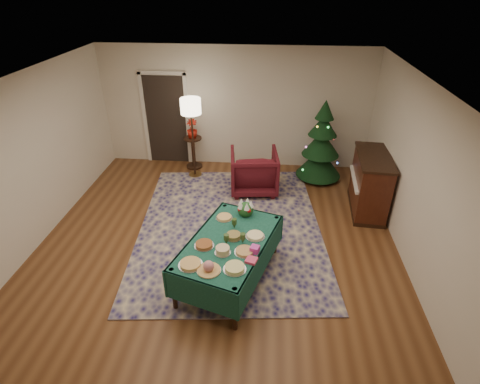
# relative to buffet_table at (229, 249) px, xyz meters

# --- Properties ---
(room_shell) EXTENTS (7.00, 7.00, 7.00)m
(room_shell) POSITION_rel_buffet_table_xyz_m (-0.29, 0.44, 0.78)
(room_shell) COLOR #593319
(room_shell) RESTS_ON ground
(doorway) EXTENTS (1.08, 0.04, 2.16)m
(doorway) POSITION_rel_buffet_table_xyz_m (-1.89, 3.93, 0.53)
(doorway) COLOR black
(doorway) RESTS_ON ground
(rug) EXTENTS (3.61, 4.50, 0.02)m
(rug) POSITION_rel_buffet_table_xyz_m (-0.14, 1.31, -0.56)
(rug) COLOR #1B1653
(rug) RESTS_ON ground
(buffet_table) EXTENTS (1.56, 2.04, 0.70)m
(buffet_table) POSITION_rel_buffet_table_xyz_m (0.00, 0.00, 0.00)
(buffet_table) COLOR black
(buffet_table) RESTS_ON ground
(platter_0) EXTENTS (0.32, 0.32, 0.04)m
(platter_0) POSITION_rel_buffet_table_xyz_m (-0.44, -0.55, 0.16)
(platter_0) COLOR silver
(platter_0) RESTS_ON buffet_table
(platter_1) EXTENTS (0.31, 0.31, 0.15)m
(platter_1) POSITION_rel_buffet_table_xyz_m (-0.18, -0.64, 0.20)
(platter_1) COLOR silver
(platter_1) RESTS_ON buffet_table
(platter_2) EXTENTS (0.30, 0.30, 0.06)m
(platter_2) POSITION_rel_buffet_table_xyz_m (0.14, -0.58, 0.17)
(platter_2) COLOR silver
(platter_2) RESTS_ON buffet_table
(platter_3) EXTENTS (0.28, 0.28, 0.05)m
(platter_3) POSITION_rel_buffet_table_xyz_m (-0.33, -0.14, 0.16)
(platter_3) COLOR silver
(platter_3) RESTS_ON buffet_table
(platter_4) EXTENTS (0.22, 0.22, 0.10)m
(platter_4) POSITION_rel_buffet_table_xyz_m (-0.05, -0.27, 0.19)
(platter_4) COLOR silver
(platter_4) RESTS_ON buffet_table
(platter_5) EXTENTS (0.28, 0.28, 0.04)m
(platter_5) POSITION_rel_buffet_table_xyz_m (0.24, -0.23, 0.16)
(platter_5) COLOR silver
(platter_5) RESTS_ON buffet_table
(platter_6) EXTENTS (0.24, 0.24, 0.07)m
(platter_6) POSITION_rel_buffet_table_xyz_m (0.06, 0.08, 0.17)
(platter_6) COLOR silver
(platter_6) RESTS_ON buffet_table
(platter_7) EXTENTS (0.28, 0.28, 0.04)m
(platter_7) POSITION_rel_buffet_table_xyz_m (0.36, 0.13, 0.16)
(platter_7) COLOR silver
(platter_7) RESTS_ON buffet_table
(platter_8) EXTENTS (0.26, 0.26, 0.04)m
(platter_8) POSITION_rel_buffet_table_xyz_m (-0.13, 0.55, 0.16)
(platter_8) COLOR silver
(platter_8) RESTS_ON buffet_table
(goblet_0) EXTENTS (0.08, 0.08, 0.16)m
(goblet_0) POSITION_rel_buffet_table_xyz_m (0.05, 0.31, 0.23)
(goblet_0) COLOR #2D471E
(goblet_0) RESTS_ON buffet_table
(goblet_1) EXTENTS (0.08, 0.08, 0.16)m
(goblet_1) POSITION_rel_buffet_table_xyz_m (0.20, -0.04, 0.23)
(goblet_1) COLOR #2D471E
(goblet_1) RESTS_ON buffet_table
(goblet_2) EXTENTS (0.08, 0.08, 0.16)m
(goblet_2) POSITION_rel_buffet_table_xyz_m (-0.03, -0.08, 0.23)
(goblet_2) COLOR #2D471E
(goblet_2) RESTS_ON buffet_table
(napkin_stack) EXTENTS (0.18, 0.18, 0.04)m
(napkin_stack) POSITION_rel_buffet_table_xyz_m (0.34, -0.40, 0.16)
(napkin_stack) COLOR #E13E67
(napkin_stack) RESTS_ON buffet_table
(gift_box) EXTENTS (0.14, 0.14, 0.09)m
(gift_box) POSITION_rel_buffet_table_xyz_m (0.38, -0.21, 0.19)
(gift_box) COLOR #D53BAE
(gift_box) RESTS_ON buffet_table
(centerpiece) EXTENTS (0.25, 0.25, 0.29)m
(centerpiece) POSITION_rel_buffet_table_xyz_m (0.18, 0.68, 0.26)
(centerpiece) COLOR #1E4C1E
(centerpiece) RESTS_ON buffet_table
(armchair) EXTENTS (1.03, 0.98, 0.97)m
(armchair) POSITION_rel_buffet_table_xyz_m (0.21, 2.68, -0.08)
(armchair) COLOR #4D1018
(armchair) RESTS_ON ground
(floor_lamp) EXTENTS (0.43, 0.43, 1.76)m
(floor_lamp) POSITION_rel_buffet_table_xyz_m (-1.15, 3.23, 0.93)
(floor_lamp) COLOR #A57F3F
(floor_lamp) RESTS_ON ground
(side_table) EXTENTS (0.41, 0.41, 0.74)m
(side_table) POSITION_rel_buffet_table_xyz_m (-1.24, 3.64, -0.21)
(side_table) COLOR black
(side_table) RESTS_ON ground
(potted_plant) EXTENTS (0.24, 0.43, 0.24)m
(potted_plant) POSITION_rel_buffet_table_xyz_m (-1.24, 3.64, 0.29)
(potted_plant) COLOR #A3170B
(potted_plant) RESTS_ON side_table
(christmas_tree) EXTENTS (1.02, 1.02, 1.77)m
(christmas_tree) POSITION_rel_buffet_table_xyz_m (1.61, 3.34, 0.23)
(christmas_tree) COLOR black
(christmas_tree) RESTS_ON ground
(piano) EXTENTS (0.71, 1.35, 1.13)m
(piano) POSITION_rel_buffet_table_xyz_m (2.41, 2.14, -0.01)
(piano) COLOR black
(piano) RESTS_ON ground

